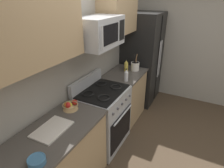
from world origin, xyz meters
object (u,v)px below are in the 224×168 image
(bottle_oil, at_px, (126,66))
(bottle_vinegar, at_px, (126,75))
(utensil_crock, at_px, (135,66))
(cutting_board, at_px, (52,129))
(refrigerator, at_px, (142,59))
(apple_loose, at_px, (75,102))
(microwave, at_px, (99,32))
(fruit_basket, at_px, (70,106))
(range_oven, at_px, (103,117))
(prep_bowl, at_px, (37,161))

(bottle_oil, bearing_deg, bottle_vinegar, -156.32)
(utensil_crock, bearing_deg, bottle_vinegar, -174.94)
(cutting_board, relative_size, bottle_vinegar, 1.90)
(refrigerator, xyz_separation_m, apple_loose, (-2.12, 0.15, 0.01))
(microwave, xyz_separation_m, bottle_vinegar, (0.50, -0.18, -0.74))
(utensil_crock, relative_size, apple_loose, 4.21)
(microwave, distance_m, fruit_basket, 0.98)
(range_oven, xyz_separation_m, bottle_oil, (0.89, 0.02, 0.54))
(bottle_oil, xyz_separation_m, prep_bowl, (-2.24, -0.18, -0.07))
(utensil_crock, xyz_separation_m, prep_bowl, (-2.36, -0.06, -0.05))
(apple_loose, relative_size, bottle_oil, 0.33)
(utensil_crock, distance_m, cutting_board, 1.98)
(fruit_basket, height_order, bottle_oil, bottle_oil)
(bottle_vinegar, bearing_deg, fruit_basket, 165.83)
(bottle_vinegar, bearing_deg, bottle_oil, 23.68)
(fruit_basket, height_order, apple_loose, fruit_basket)
(refrigerator, relative_size, prep_bowl, 12.48)
(refrigerator, bearing_deg, bottle_vinegar, -173.40)
(bottle_oil, distance_m, prep_bowl, 2.25)
(cutting_board, bearing_deg, refrigerator, -1.11)
(cutting_board, relative_size, prep_bowl, 2.63)
(refrigerator, xyz_separation_m, bottle_vinegar, (-1.15, -0.13, 0.07))
(apple_loose, relative_size, cutting_board, 0.18)
(utensil_crock, xyz_separation_m, bottle_oil, (-0.11, 0.13, 0.02))
(microwave, bearing_deg, apple_loose, 167.80)
(prep_bowl, bearing_deg, fruit_basket, 20.09)
(refrigerator, height_order, prep_bowl, refrigerator)
(utensil_crock, relative_size, cutting_board, 0.76)
(microwave, height_order, prep_bowl, microwave)
(microwave, bearing_deg, refrigerator, -1.50)
(fruit_basket, bearing_deg, range_oven, -11.86)
(range_oven, bearing_deg, bottle_oil, 1.40)
(fruit_basket, distance_m, apple_loose, 0.11)
(refrigerator, relative_size, bottle_vinegar, 8.99)
(fruit_basket, bearing_deg, bottle_vinegar, -14.17)
(bottle_vinegar, bearing_deg, microwave, 160.52)
(range_oven, height_order, cutting_board, range_oven)
(fruit_basket, bearing_deg, apple_loose, 3.80)
(apple_loose, bearing_deg, prep_bowl, -161.74)
(utensil_crock, xyz_separation_m, apple_loose, (-1.48, 0.23, -0.05))
(utensil_crock, distance_m, fruit_basket, 1.60)
(utensil_crock, height_order, bottle_vinegar, utensil_crock)
(fruit_basket, bearing_deg, prep_bowl, -159.91)
(refrigerator, height_order, fruit_basket, refrigerator)
(microwave, relative_size, utensil_crock, 2.29)
(apple_loose, distance_m, bottle_vinegar, 1.01)
(prep_bowl, bearing_deg, refrigerator, 2.77)
(microwave, relative_size, bottle_vinegar, 3.30)
(range_oven, bearing_deg, bottle_vinegar, -16.77)
(refrigerator, height_order, bottle_oil, refrigerator)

